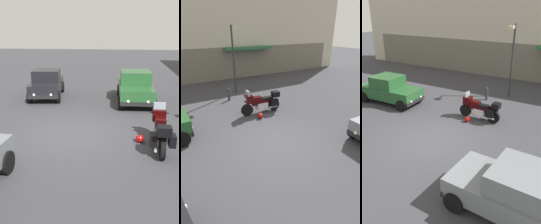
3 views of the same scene
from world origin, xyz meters
The scene contains 6 objects.
ground_plane centered at (0.00, 0.00, 0.00)m, with size 80.00×80.00×0.00m, color #38383D.
building_facade_rear centered at (0.00, 12.55, 5.08)m, with size 30.98×3.40×10.26m.
motorcycle centered at (0.94, 3.00, 0.62)m, with size 2.26×0.78×1.36m.
helmet centered at (0.52, 2.40, 0.14)m, with size 0.28×0.28×0.28m, color #990C0C.
streetlamp_curbside centered at (1.10, 7.02, 2.76)m, with size 0.28×0.94×4.50m.
bollard_curbside centered at (0.11, 5.85, 0.44)m, with size 0.16×0.16×0.82m.
Camera 2 is at (-3.61, -5.33, 4.20)m, focal length 30.06 mm.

